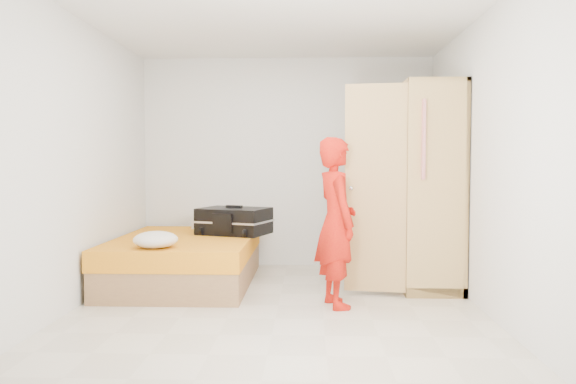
{
  "coord_description": "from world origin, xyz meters",
  "views": [
    {
      "loc": [
        0.28,
        -5.04,
        1.3
      ],
      "look_at": [
        0.06,
        0.63,
        1.0
      ],
      "focal_mm": 35.0,
      "sensor_mm": 36.0,
      "label": 1
    }
  ],
  "objects_px": {
    "wardrobe": "(421,191)",
    "person": "(336,222)",
    "round_cushion": "(156,240)",
    "bed": "(185,260)",
    "suitcase": "(234,221)"
  },
  "relations": [
    {
      "from": "wardrobe",
      "to": "person",
      "type": "bearing_deg",
      "value": -137.12
    },
    {
      "from": "wardrobe",
      "to": "round_cushion",
      "type": "distance_m",
      "value": 2.74
    },
    {
      "from": "bed",
      "to": "suitcase",
      "type": "distance_m",
      "value": 0.69
    },
    {
      "from": "wardrobe",
      "to": "suitcase",
      "type": "bearing_deg",
      "value": 171.09
    },
    {
      "from": "wardrobe",
      "to": "person",
      "type": "xyz_separation_m",
      "value": [
        -0.93,
        -0.86,
        -0.24
      ]
    },
    {
      "from": "person",
      "to": "round_cushion",
      "type": "height_order",
      "value": "person"
    },
    {
      "from": "person",
      "to": "round_cushion",
      "type": "xyz_separation_m",
      "value": [
        -1.68,
        0.12,
        -0.18
      ]
    },
    {
      "from": "person",
      "to": "wardrobe",
      "type": "bearing_deg",
      "value": -63.75
    },
    {
      "from": "person",
      "to": "suitcase",
      "type": "height_order",
      "value": "person"
    },
    {
      "from": "round_cushion",
      "to": "suitcase",
      "type": "bearing_deg",
      "value": 60.74
    },
    {
      "from": "bed",
      "to": "person",
      "type": "xyz_separation_m",
      "value": [
        1.57,
        -0.9,
        0.51
      ]
    },
    {
      "from": "bed",
      "to": "wardrobe",
      "type": "distance_m",
      "value": 2.61
    },
    {
      "from": "wardrobe",
      "to": "bed",
      "type": "bearing_deg",
      "value": 179.26
    },
    {
      "from": "bed",
      "to": "person",
      "type": "relative_size",
      "value": 1.33
    },
    {
      "from": "bed",
      "to": "person",
      "type": "height_order",
      "value": "person"
    }
  ]
}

